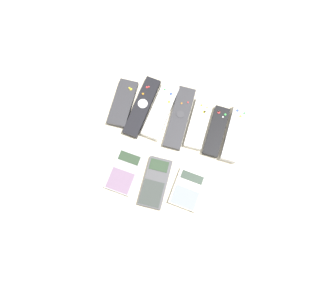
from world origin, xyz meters
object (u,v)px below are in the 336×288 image
object	(u,v)px
remote_3	(180,118)
remote_5	(216,131)
calculator_2	(188,190)
remote_0	(123,103)
remote_1	(142,107)
calculator_1	(155,182)
remote_4	(199,123)
remote_2	(161,111)
remote_6	(234,133)
calculator_0	(124,172)

from	to	relation	value
remote_3	remote_5	bearing A→B (deg)	-6.55
remote_3	calculator_2	bearing A→B (deg)	-69.15
remote_0	remote_1	world-z (taller)	same
remote_5	calculator_1	world-z (taller)	remote_5
remote_0	remote_4	xyz separation A→B (m)	(0.25, 0.01, 0.00)
calculator_1	remote_3	bearing A→B (deg)	83.75
calculator_2	remote_1	bearing A→B (deg)	138.93
remote_2	remote_6	xyz separation A→B (m)	(0.24, -0.00, 0.00)
remote_3	remote_5	distance (m)	0.12
remote_5	calculator_0	world-z (taller)	remote_5
calculator_1	remote_4	bearing A→B (deg)	67.87
remote_1	remote_4	size ratio (longest dim) A/B	1.24
remote_2	remote_5	world-z (taller)	remote_2
remote_1	calculator_2	xyz separation A→B (m)	(0.22, -0.21, -0.00)
calculator_1	remote_0	bearing A→B (deg)	126.51
remote_3	remote_5	xyz separation A→B (m)	(0.12, -0.01, 0.00)
remote_0	remote_5	size ratio (longest dim) A/B	0.98
remote_0	calculator_2	bearing A→B (deg)	-39.48
remote_6	calculator_0	bearing A→B (deg)	-144.24
calculator_0	calculator_1	bearing A→B (deg)	0.82
remote_2	remote_5	distance (m)	0.19
remote_2	remote_6	size ratio (longest dim) A/B	1.04
remote_2	remote_4	distance (m)	0.13
remote_5	calculator_2	xyz separation A→B (m)	(-0.03, -0.20, -0.00)
remote_0	remote_6	size ratio (longest dim) A/B	0.88
remote_6	remote_5	bearing A→B (deg)	-172.23
remote_4	calculator_2	distance (m)	0.21
remote_0	calculator_0	world-z (taller)	remote_0
remote_1	calculator_0	distance (m)	0.22
remote_2	calculator_2	xyz separation A→B (m)	(0.16, -0.21, -0.00)
remote_3	calculator_2	xyz separation A→B (m)	(0.09, -0.21, -0.00)
remote_2	remote_4	size ratio (longest dim) A/B	1.13
remote_3	remote_5	size ratio (longest dim) A/B	1.28
remote_0	remote_3	world-z (taller)	remote_0
remote_1	remote_3	bearing A→B (deg)	4.57
calculator_1	calculator_2	xyz separation A→B (m)	(0.10, 0.01, -0.00)
remote_0	remote_5	world-z (taller)	same
remote_2	remote_4	bearing A→B (deg)	3.14
remote_3	remote_6	bearing A→B (deg)	-2.41
remote_2	remote_6	distance (m)	0.24
remote_4	calculator_1	bearing A→B (deg)	-110.77
calculator_0	remote_6	bearing A→B (deg)	39.22
remote_3	calculator_1	distance (m)	0.22
remote_4	calculator_2	world-z (taller)	remote_4
remote_3	remote_2	bearing A→B (deg)	176.56
remote_6	calculator_2	xyz separation A→B (m)	(-0.09, -0.21, -0.01)
remote_2	remote_4	world-z (taller)	remote_2
remote_4	calculator_1	world-z (taller)	remote_4
remote_1	remote_2	size ratio (longest dim) A/B	1.09
remote_1	remote_2	bearing A→B (deg)	6.73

